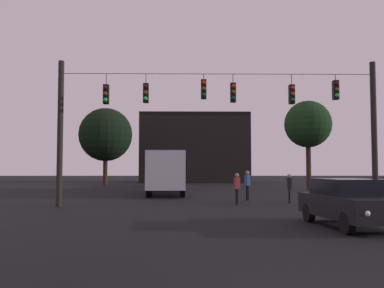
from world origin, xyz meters
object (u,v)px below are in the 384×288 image
tree_left_silhouette (106,135)px  tree_behind_building (308,125)px  car_far_left (164,179)px  pedestrian_crossing_center (289,187)px  city_bus (167,169)px  pedestrian_crossing_right (237,187)px  car_near_right (349,202)px  pedestrian_crossing_left (248,183)px

tree_left_silhouette → tree_behind_building: (19.94, -11.60, -0.01)m
car_far_left → pedestrian_crossing_center: size_ratio=2.81×
city_bus → tree_left_silhouette: size_ratio=1.26×
city_bus → car_far_left: (-0.75, 10.20, -1.07)m
tree_left_silhouette → pedestrian_crossing_right: bearing=-65.8°
city_bus → car_near_right: 19.43m
car_near_right → pedestrian_crossing_center: (0.41, 9.43, 0.08)m
pedestrian_crossing_right → tree_behind_building: 17.56m
city_bus → tree_left_silhouette: (-7.76, 16.89, 3.88)m
car_near_right → tree_left_silhouette: bearing=112.3°
car_far_left → pedestrian_crossing_left: (5.82, -16.88, 0.19)m
pedestrian_crossing_right → tree_left_silhouette: 29.38m
pedestrian_crossing_right → pedestrian_crossing_left: bearing=71.4°
city_bus → pedestrian_crossing_right: size_ratio=6.87×
car_near_right → tree_behind_building: 24.68m
city_bus → tree_behind_building: tree_behind_building is taller
pedestrian_crossing_center → pedestrian_crossing_right: (-2.92, -0.73, 0.03)m
tree_left_silhouette → car_far_left: bearing=-43.7°
city_bus → car_near_right: (6.63, -18.24, -1.07)m
pedestrian_crossing_right → car_near_right: bearing=-73.9°
city_bus → pedestrian_crossing_center: (7.03, -8.81, -0.99)m
pedestrian_crossing_left → tree_left_silhouette: 27.26m
city_bus → pedestrian_crossing_right: bearing=-66.7°
car_far_left → tree_behind_building: bearing=-20.8°
tree_left_silhouette → pedestrian_crossing_left: bearing=-61.4°
city_bus → pedestrian_crossing_center: size_ratio=7.09×
car_near_right → tree_left_silhouette: tree_left_silhouette is taller
car_far_left → pedestrian_crossing_right: pedestrian_crossing_right is taller
city_bus → tree_left_silhouette: bearing=114.7°
city_bus → tree_behind_building: size_ratio=1.41×
pedestrian_crossing_left → pedestrian_crossing_right: (-0.96, -2.86, -0.07)m
city_bus → pedestrian_crossing_left: (5.08, -6.68, -0.88)m
pedestrian_crossing_center → tree_behind_building: bearing=70.0°
pedestrian_crossing_center → tree_left_silhouette: tree_left_silhouette is taller
pedestrian_crossing_center → tree_left_silhouette: 30.05m
tree_left_silhouette → pedestrian_crossing_center: bearing=-60.1°
car_far_left → tree_behind_building: size_ratio=0.56×
city_bus → pedestrian_crossing_left: bearing=-52.8°
pedestrian_crossing_left → pedestrian_crossing_right: pedestrian_crossing_left is taller
pedestrian_crossing_right → tree_left_silhouette: bearing=114.2°
car_far_left → pedestrian_crossing_right: 20.33m
car_far_left → pedestrian_crossing_left: 17.86m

